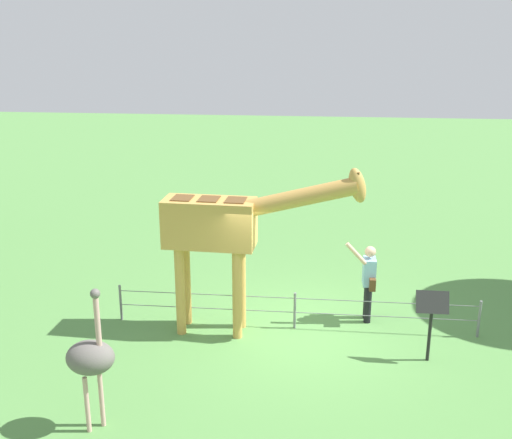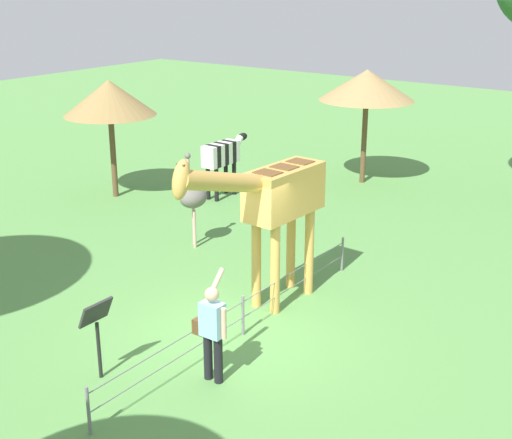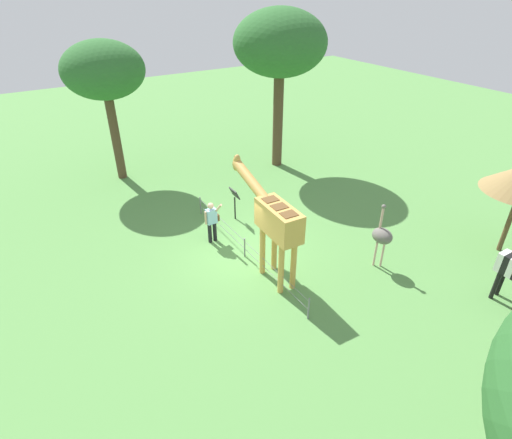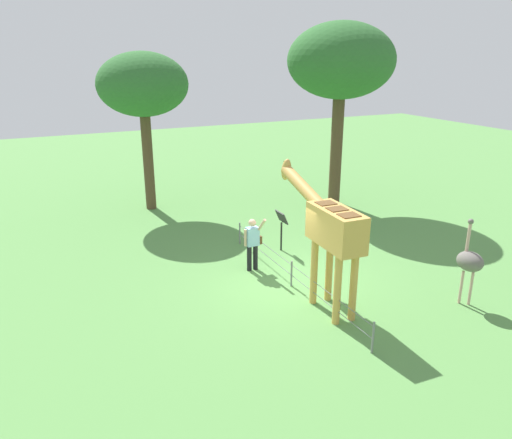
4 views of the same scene
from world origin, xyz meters
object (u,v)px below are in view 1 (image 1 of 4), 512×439
(giraffe, at_px, (226,228))
(ostrich, at_px, (91,358))
(visitor, at_px, (368,279))
(info_sign, at_px, (432,312))

(giraffe, relative_size, ostrich, 1.67)
(giraffe, bearing_deg, visitor, 15.36)
(ostrich, bearing_deg, info_sign, 25.88)
(visitor, bearing_deg, giraffe, -164.64)
(ostrich, distance_m, info_sign, 5.76)
(info_sign, bearing_deg, visitor, 123.65)
(visitor, distance_m, ostrich, 5.79)
(visitor, bearing_deg, info_sign, -56.35)
(ostrich, bearing_deg, visitor, 43.55)
(giraffe, distance_m, info_sign, 3.95)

